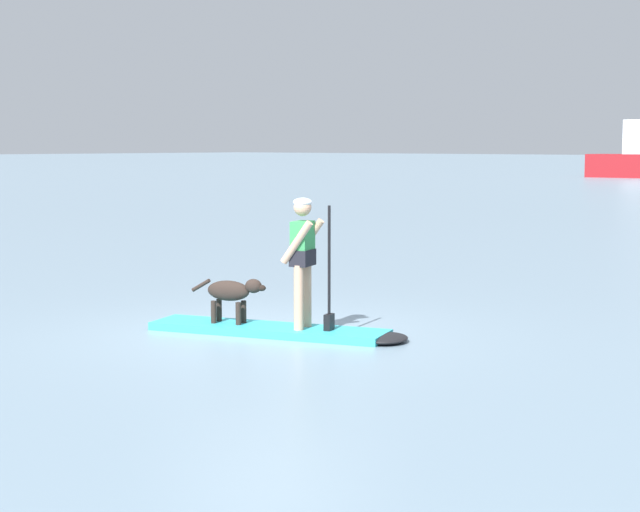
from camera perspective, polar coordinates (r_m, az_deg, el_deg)
The scene contains 4 objects.
ground_plane at distance 13.02m, azimuth -2.87°, elevation -4.30°, with size 400.00×400.00×0.00m, color gray.
paddleboard at distance 12.92m, azimuth -1.95°, elevation -4.16°, with size 3.38×1.73×0.10m.
person_paddler at distance 12.68m, azimuth -0.90°, elevation 0.15°, with size 0.67×0.58×1.62m.
dog at distance 13.15m, azimuth -4.89°, elevation -2.02°, with size 1.01×0.42×0.58m.
Camera 1 is at (8.80, -9.29, 2.37)m, focal length 57.93 mm.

